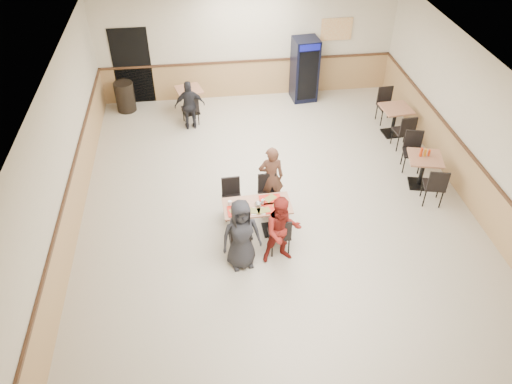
{
  "coord_description": "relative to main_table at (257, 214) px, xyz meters",
  "views": [
    {
      "loc": [
        -1.43,
        -7.77,
        6.78
      ],
      "look_at": [
        -0.49,
        -0.5,
        0.86
      ],
      "focal_mm": 35.0,
      "sensor_mm": 36.0,
      "label": 1
    }
  ],
  "objects": [
    {
      "name": "ground",
      "position": [
        0.49,
        0.68,
        -0.46
      ],
      "size": [
        10.0,
        10.0,
        0.0
      ],
      "primitive_type": "plane",
      "color": "beige",
      "rests_on": "ground"
    },
    {
      "name": "room_shell",
      "position": [
        2.26,
        3.23,
        0.12
      ],
      "size": [
        10.0,
        10.0,
        10.0
      ],
      "color": "silver",
      "rests_on": "ground"
    },
    {
      "name": "main_table",
      "position": [
        0.0,
        0.0,
        0.0
      ],
      "size": [
        1.3,
        0.68,
        0.69
      ],
      "rotation": [
        0.0,
        0.0,
        0.03
      ],
      "color": "black",
      "rests_on": "ground"
    },
    {
      "name": "main_chairs",
      "position": [
        -0.05,
        -0.0,
        -0.02
      ],
      "size": [
        1.19,
        1.54,
        0.87
      ],
      "rotation": [
        0.0,
        0.0,
        0.03
      ],
      "color": "black",
      "rests_on": "ground"
    },
    {
      "name": "diner_woman_left",
      "position": [
        -0.39,
        -0.79,
        0.27
      ],
      "size": [
        0.77,
        0.57,
        1.45
      ],
      "primitive_type": "imported",
      "rotation": [
        0.0,
        0.0,
        0.16
      ],
      "color": "#222227",
      "rests_on": "ground"
    },
    {
      "name": "diner_woman_right",
      "position": [
        0.35,
        -0.77,
        0.25
      ],
      "size": [
        0.72,
        0.58,
        1.41
      ],
      "primitive_type": "imported",
      "rotation": [
        0.0,
        0.0,
        0.07
      ],
      "color": "maroon",
      "rests_on": "ground"
    },
    {
      "name": "diner_man_opposite",
      "position": [
        0.39,
        0.79,
        0.25
      ],
      "size": [
        0.52,
        0.34,
        1.42
      ],
      "primitive_type": "imported",
      "rotation": [
        0.0,
        0.0,
        3.13
      ],
      "color": "#513022",
      "rests_on": "ground"
    },
    {
      "name": "lone_diner",
      "position": [
        -1.16,
        4.09,
        0.19
      ],
      "size": [
        0.77,
        0.36,
        1.29
      ],
      "primitive_type": "imported",
      "rotation": [
        0.0,
        0.0,
        3.2
      ],
      "color": "#222227",
      "rests_on": "ground"
    },
    {
      "name": "tabletop_clutter",
      "position": [
        0.01,
        -0.06,
        0.25
      ],
      "size": [
        1.13,
        0.58,
        0.12
      ],
      "rotation": [
        0.0,
        0.0,
        0.03
      ],
      "color": "red",
      "rests_on": "main_table"
    },
    {
      "name": "side_table_near",
      "position": [
        3.73,
        1.04,
        0.03
      ],
      "size": [
        0.84,
        0.84,
        0.74
      ],
      "rotation": [
        0.0,
        0.0,
        -0.24
      ],
      "color": "black",
      "rests_on": "ground"
    },
    {
      "name": "side_table_near_chair_south",
      "position": [
        3.73,
        0.44,
        0.01
      ],
      "size": [
        0.53,
        0.53,
        0.94
      ],
      "primitive_type": null,
      "rotation": [
        0.0,
        0.0,
        2.9
      ],
      "color": "black",
      "rests_on": "ground"
    },
    {
      "name": "side_table_near_chair_north",
      "position": [
        3.73,
        1.63,
        0.01
      ],
      "size": [
        0.53,
        0.53,
        0.94
      ],
      "primitive_type": null,
      "rotation": [
        0.0,
        0.0,
        -0.24
      ],
      "color": "black",
      "rests_on": "ground"
    },
    {
      "name": "side_table_far",
      "position": [
        3.85,
        3.14,
        0.04
      ],
      "size": [
        0.74,
        0.74,
        0.74
      ],
      "rotation": [
        0.0,
        0.0,
        0.07
      ],
      "color": "black",
      "rests_on": "ground"
    },
    {
      "name": "side_table_far_chair_south",
      "position": [
        3.85,
        2.54,
        0.01
      ],
      "size": [
        0.47,
        0.47,
        0.94
      ],
      "primitive_type": null,
      "rotation": [
        0.0,
        0.0,
        3.22
      ],
      "color": "black",
      "rests_on": "ground"
    },
    {
      "name": "side_table_far_chair_north",
      "position": [
        3.85,
        3.73,
        0.01
      ],
      "size": [
        0.47,
        0.47,
        0.94
      ],
      "primitive_type": null,
      "rotation": [
        0.0,
        0.0,
        0.07
      ],
      "color": "black",
      "rests_on": "ground"
    },
    {
      "name": "condiment_caddy",
      "position": [
        3.7,
        1.09,
        0.37
      ],
      "size": [
        0.23,
        0.06,
        0.2
      ],
      "color": "red",
      "rests_on": "side_table_near"
    },
    {
      "name": "back_table",
      "position": [
        -1.16,
        4.88,
        0.0
      ],
      "size": [
        0.79,
        0.79,
        0.69
      ],
      "rotation": [
        0.0,
        0.0,
        0.25
      ],
      "color": "black",
      "rests_on": "ground"
    },
    {
      "name": "back_table_chair_lone",
      "position": [
        -1.16,
        4.32,
        -0.02
      ],
      "size": [
        0.49,
        0.49,
        0.88
      ],
      "primitive_type": null,
      "rotation": [
        0.0,
        0.0,
        3.39
      ],
      "color": "black",
      "rests_on": "ground"
    },
    {
      "name": "pepsi_cooler",
      "position": [
        2.0,
        5.27,
        0.41
      ],
      "size": [
        0.71,
        0.71,
        1.73
      ],
      "rotation": [
        0.0,
        0.0,
        0.09
      ],
      "color": "black",
      "rests_on": "ground"
    },
    {
      "name": "trash_bin",
      "position": [
        -2.88,
        5.23,
        -0.06
      ],
      "size": [
        0.51,
        0.51,
        0.8
      ],
      "primitive_type": "cylinder",
      "color": "black",
      "rests_on": "ground"
    }
  ]
}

